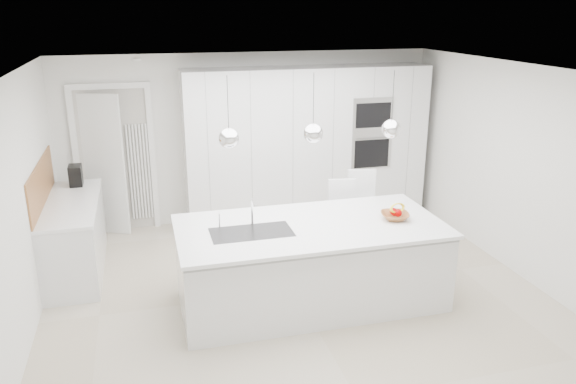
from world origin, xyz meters
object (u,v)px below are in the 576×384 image
object	(u,v)px
espresso_machine	(76,175)
bar_stool_right	(365,216)
bar_stool_left	(344,224)
island_base	(311,267)
fruit_bowl	(395,216)

from	to	relation	value
espresso_machine	bar_stool_right	world-z (taller)	espresso_machine
bar_stool_left	island_base	bearing A→B (deg)	-119.10
fruit_bowl	espresso_machine	xyz separation A→B (m)	(-3.47, 2.21, 0.09)
espresso_machine	bar_stool_left	size ratio (longest dim) A/B	0.25
island_base	fruit_bowl	distance (m)	1.07
island_base	fruit_bowl	bearing A→B (deg)	-2.04
island_base	bar_stool_right	distance (m)	1.38
espresso_machine	bar_stool_right	size ratio (longest dim) A/B	0.23
island_base	espresso_machine	bearing A→B (deg)	139.34
island_base	bar_stool_left	world-z (taller)	bar_stool_left
fruit_bowl	espresso_machine	world-z (taller)	espresso_machine
island_base	bar_stool_left	xyz separation A→B (m)	(0.69, 0.84, 0.11)
island_base	bar_stool_right	world-z (taller)	bar_stool_right
bar_stool_left	espresso_machine	bearing A→B (deg)	167.95
fruit_bowl	bar_stool_right	bearing A→B (deg)	86.35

